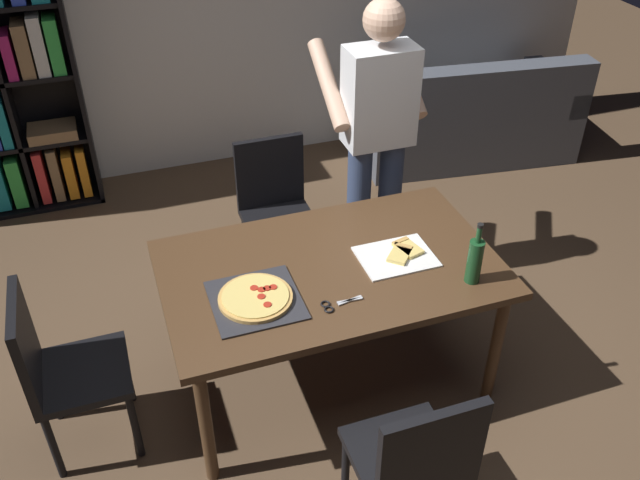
% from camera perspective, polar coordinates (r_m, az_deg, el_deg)
% --- Properties ---
extents(ground_plane, '(12.00, 12.00, 0.00)m').
position_cam_1_polar(ground_plane, '(3.76, 0.76, -11.22)').
color(ground_plane, brown).
extents(dining_table, '(1.60, 0.98, 0.75)m').
position_cam_1_polar(dining_table, '(3.30, 0.85, -3.17)').
color(dining_table, '#4C331E').
rests_on(dining_table, ground_plane).
extents(chair_near_camera, '(0.42, 0.42, 0.90)m').
position_cam_1_polar(chair_near_camera, '(2.80, 7.94, -17.77)').
color(chair_near_camera, black).
rests_on(chair_near_camera, ground_plane).
extents(chair_far_side, '(0.42, 0.42, 0.90)m').
position_cam_1_polar(chair_far_side, '(4.15, -3.74, 3.07)').
color(chair_far_side, black).
rests_on(chair_far_side, ground_plane).
extents(chair_left_end, '(0.42, 0.42, 0.90)m').
position_cam_1_polar(chair_left_end, '(3.31, -20.94, -9.78)').
color(chair_left_end, black).
rests_on(chair_left_end, ground_plane).
extents(couch, '(1.79, 1.05, 0.85)m').
position_cam_1_polar(couch, '(5.75, 12.08, 9.76)').
color(couch, '#4C515B').
rests_on(couch, ground_plane).
extents(person_serving_pizza, '(0.55, 0.54, 1.75)m').
position_cam_1_polar(person_serving_pizza, '(3.89, 4.75, 8.87)').
color(person_serving_pizza, '#38476B').
rests_on(person_serving_pizza, ground_plane).
extents(pepperoni_pizza_on_tray, '(0.39, 0.39, 0.04)m').
position_cam_1_polar(pepperoni_pizza_on_tray, '(3.06, -5.40, -4.87)').
color(pepperoni_pizza_on_tray, '#2D2D33').
rests_on(pepperoni_pizza_on_tray, dining_table).
extents(pizza_slices_on_towel, '(0.36, 0.28, 0.03)m').
position_cam_1_polar(pizza_slices_on_towel, '(3.33, 6.58, -1.21)').
color(pizza_slices_on_towel, white).
rests_on(pizza_slices_on_towel, dining_table).
extents(wine_bottle, '(0.07, 0.07, 0.32)m').
position_cam_1_polar(wine_bottle, '(3.17, 12.78, -1.63)').
color(wine_bottle, '#194723').
rests_on(wine_bottle, dining_table).
extents(kitchen_scissors, '(0.19, 0.09, 0.01)m').
position_cam_1_polar(kitchen_scissors, '(3.03, 1.29, -5.39)').
color(kitchen_scissors, silver).
rests_on(kitchen_scissors, dining_table).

